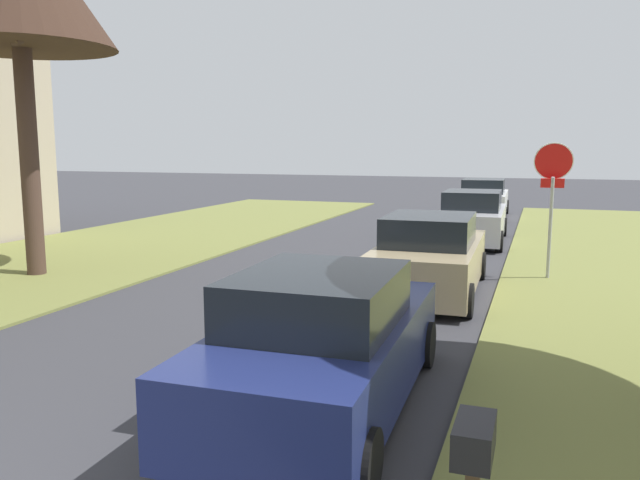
% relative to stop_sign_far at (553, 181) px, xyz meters
% --- Properties ---
extents(stop_sign_far, '(0.81, 0.66, 2.92)m').
position_rel_stop_sign_far_xyz_m(stop_sign_far, '(0.00, 0.00, 0.00)').
color(stop_sign_far, '#9EA0A5').
rests_on(stop_sign_far, grass_verge_right).
extents(parked_sedan_navy, '(2.04, 4.44, 1.57)m').
position_rel_stop_sign_far_xyz_m(parked_sedan_navy, '(-2.38, -8.02, -1.43)').
color(parked_sedan_navy, navy).
rests_on(parked_sedan_navy, ground).
extents(parked_sedan_tan, '(2.04, 4.44, 1.57)m').
position_rel_stop_sign_far_xyz_m(parked_sedan_tan, '(-2.22, -2.12, -1.43)').
color(parked_sedan_tan, tan).
rests_on(parked_sedan_tan, ground).
extents(parked_sedan_silver, '(2.04, 4.44, 1.57)m').
position_rel_stop_sign_far_xyz_m(parked_sedan_silver, '(-2.15, 5.01, -1.43)').
color(parked_sedan_silver, '#BCBCC1').
rests_on(parked_sedan_silver, ground).
extents(parked_sedan_white, '(2.04, 4.44, 1.57)m').
position_rel_stop_sign_far_xyz_m(parked_sedan_white, '(-2.46, 12.20, -1.43)').
color(parked_sedan_white, white).
rests_on(parked_sedan_white, ground).
extents(curbside_mailbox, '(0.22, 0.44, 1.27)m').
position_rel_stop_sign_far_xyz_m(curbside_mailbox, '(-0.50, -10.78, -1.10)').
color(curbside_mailbox, brown).
rests_on(curbside_mailbox, grass_verge_right).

